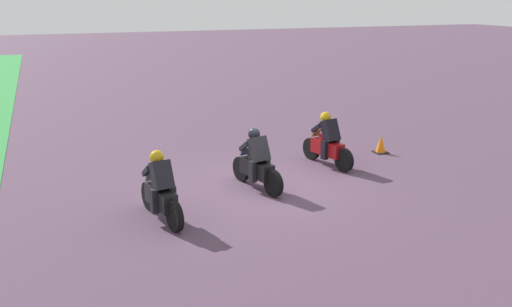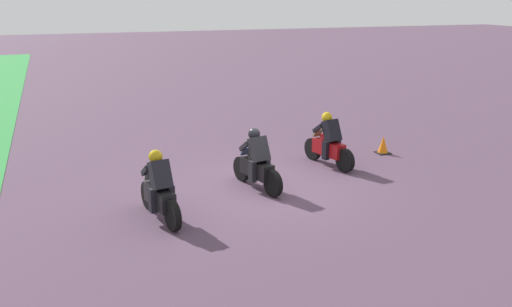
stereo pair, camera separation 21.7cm
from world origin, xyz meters
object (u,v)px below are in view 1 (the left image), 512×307
Objects in this scene: rider_lane_a at (328,144)px; traffic_cone at (381,145)px; rider_lane_b at (257,164)px; rider_lane_c at (161,192)px.

traffic_cone is at bearing -87.49° from rider_lane_a.
traffic_cone is (1.66, -4.67, -0.38)m from rider_lane_b.
rider_lane_b is 2.87m from rider_lane_c.
rider_lane_a is 5.63m from rider_lane_c.
traffic_cone is (0.56, -2.13, -0.38)m from rider_lane_a.
rider_lane_a is 1.00× the size of rider_lane_c.
rider_lane_b is 4.97m from traffic_cone.
traffic_cone is at bearing -79.37° from rider_lane_c.
rider_lane_b is at bearing -76.67° from rider_lane_c.
rider_lane_a is at bearing -76.89° from rider_lane_c.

